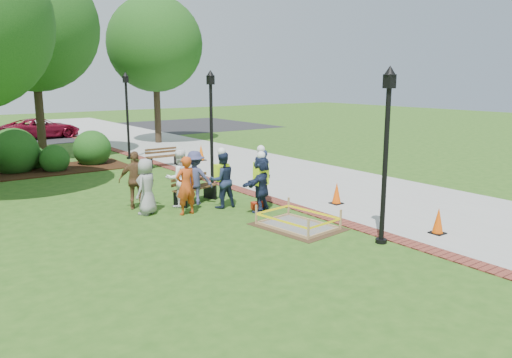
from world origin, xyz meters
TOP-DOWN VIEW (x-y plane):
  - ground at (0.00, 0.00)m, footprint 100.00×100.00m
  - sidewalk at (5.00, 10.00)m, footprint 6.00×60.00m
  - brick_edging at (1.75, 10.00)m, footprint 0.50×60.00m
  - mulch_bed at (-3.00, 12.00)m, footprint 7.00×3.00m
  - parking_lot at (0.00, 27.00)m, footprint 36.00×12.00m
  - wet_concrete_pad at (0.46, -0.77)m, footprint 1.97×2.49m
  - bench_near at (-0.46, 3.22)m, footprint 1.70×0.99m
  - bench_far at (1.66, 9.99)m, footprint 1.55×0.55m
  - cone_front at (2.97, -3.40)m, footprint 0.36×0.36m
  - cone_back at (3.08, 0.37)m, footprint 0.36×0.36m
  - cone_far at (3.84, 10.34)m, footprint 0.40×0.40m
  - toolbox at (0.72, 1.38)m, footprint 0.50×0.37m
  - lamp_near at (1.25, -3.00)m, footprint 0.28×0.28m
  - lamp_mid at (1.25, 5.00)m, footprint 0.28×0.28m
  - lamp_far at (1.25, 13.00)m, footprint 0.28×0.28m
  - tree_back at (-2.24, 15.47)m, footprint 6.19×6.19m
  - tree_right at (5.15, 17.93)m, footprint 5.70×5.70m
  - shrub_b at (-4.10, 12.40)m, footprint 2.06×2.06m
  - shrub_c at (-2.67, 11.62)m, footprint 1.25×1.25m
  - shrub_d at (-0.76, 12.46)m, footprint 1.72×1.72m
  - shrub_e at (-3.24, 12.92)m, footprint 1.09×1.09m
  - casual_person_a at (-2.29, 2.85)m, footprint 0.63×0.59m
  - casual_person_b at (-1.37, 2.13)m, footprint 0.56×0.37m
  - casual_person_c at (-1.10, 3.06)m, footprint 0.62×0.43m
  - casual_person_d at (-2.29, 3.62)m, footprint 0.67×0.57m
  - casual_person_e at (-0.56, 3.04)m, footprint 0.64×0.64m
  - hivis_worker_a at (0.62, 1.11)m, footprint 0.64×0.56m
  - hivis_worker_b at (1.06, 1.71)m, footprint 0.65×0.66m
  - hivis_worker_c at (-0.09, 2.19)m, footprint 0.59×0.40m
  - parked_car_c at (-0.15, 24.61)m, footprint 2.38×4.66m

SIDE VIEW (x-z plane):
  - ground at x=0.00m, z-range 0.00..0.00m
  - shrub_b at x=-4.10m, z-range -1.03..1.03m
  - shrub_c at x=-2.67m, z-range -0.62..0.62m
  - shrub_d at x=-0.76m, z-range -0.86..0.86m
  - shrub_e at x=-3.24m, z-range -0.55..0.55m
  - parked_car_c at x=-0.15m, z-range -0.73..0.73m
  - parking_lot at x=0.00m, z-range 0.00..0.01m
  - sidewalk at x=5.00m, z-range 0.00..0.02m
  - brick_edging at x=1.75m, z-range 0.00..0.03m
  - mulch_bed at x=-3.00m, z-range -0.01..0.04m
  - toolbox at x=0.72m, z-range 0.00..0.22m
  - wet_concrete_pad at x=0.46m, z-range -0.04..0.51m
  - bench_far at x=1.66m, z-range -0.15..0.68m
  - bench_near at x=-0.46m, z-range -0.16..0.72m
  - cone_front at x=2.97m, z-range -0.01..0.69m
  - cone_back at x=3.08m, z-range -0.01..0.70m
  - cone_far at x=3.84m, z-range -0.01..0.78m
  - casual_person_a at x=-2.29m, z-range 0.00..1.67m
  - casual_person_e at x=-0.56m, z-range 0.00..1.72m
  - casual_person_b at x=-1.37m, z-range 0.00..1.74m
  - casual_person_d at x=-2.29m, z-range 0.00..1.79m
  - casual_person_c at x=-1.10m, z-range 0.00..1.81m
  - hivis_worker_a at x=0.62m, z-range -0.01..1.84m
  - hivis_worker_c at x=-0.09m, z-range -0.01..1.88m
  - hivis_worker_b at x=1.06m, z-range -0.01..1.91m
  - lamp_near at x=1.25m, z-range 0.35..4.61m
  - lamp_mid at x=1.25m, z-range 0.35..4.61m
  - lamp_far at x=1.25m, z-range 0.35..4.61m
  - tree_right at x=5.15m, z-range 1.54..10.36m
  - tree_back at x=-2.24m, z-range 1.63..11.12m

